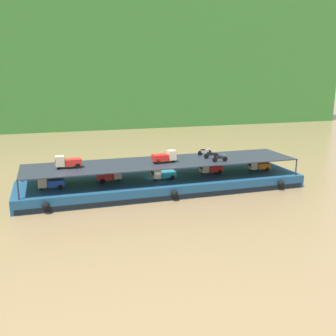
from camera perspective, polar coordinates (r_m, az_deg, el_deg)
name	(u,v)px	position (r m, az deg, el deg)	size (l,w,h in m)	color
ground_plane	(163,190)	(46.00, -0.70, -3.32)	(400.00, 400.00, 0.00)	olive
hillside_far_bank	(89,34)	(111.38, -11.54, 18.71)	(138.49, 30.79, 42.38)	#33702D
cargo_barge	(163,184)	(45.77, -0.69, -2.43)	(33.29, 8.44, 1.50)	navy
cargo_rack	(163,162)	(45.12, -0.71, 0.86)	(31.69, 7.02, 2.00)	#232833
mini_truck_lower_stern	(51,183)	(43.06, -16.88, -2.07)	(2.76, 1.24, 1.38)	#1E47B7
mini_truck_lower_aft	(110,175)	(44.61, -8.57, -1.09)	(2.80, 1.30, 1.38)	red
mini_truck_lower_mid	(163,174)	(44.86, -0.72, -0.86)	(2.78, 1.27, 1.38)	teal
mini_truck_lower_fore	(211,168)	(47.78, 6.28, -0.04)	(2.78, 1.26, 1.38)	red
mini_truck_lower_bow	(259,165)	(50.40, 13.20, 0.39)	(2.79, 1.29, 1.38)	orange
mini_truck_upper_stern	(68,162)	(43.24, -14.53, 0.88)	(2.76, 1.24, 1.38)	red
mini_truck_upper_mid	(165,157)	(44.50, -0.49, 1.67)	(2.78, 1.27, 1.38)	red
motorcycle_upper_port	(220,158)	(45.29, 7.63, 1.43)	(1.90, 0.55, 0.87)	black
motorcycle_upper_centre	(211,155)	(47.10, 6.37, 1.93)	(1.90, 0.55, 0.87)	black
motorcycle_upper_stbd	(204,152)	(48.99, 5.39, 2.41)	(1.90, 0.55, 0.87)	black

